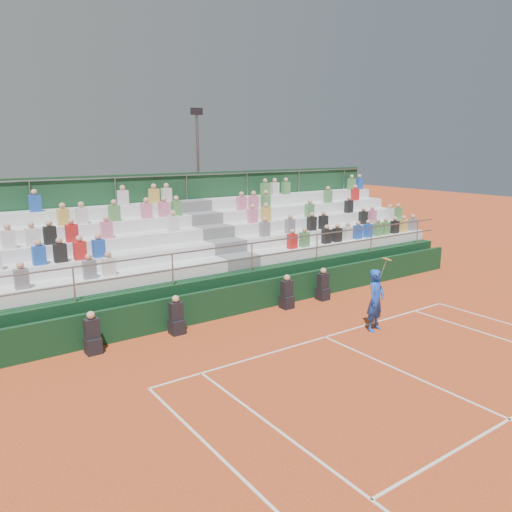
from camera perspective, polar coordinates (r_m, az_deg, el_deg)
ground at (r=14.89m, az=7.89°, el=-9.18°), size 90.00×90.00×0.00m
courtside_wall at (r=17.06m, az=0.58°, el=-4.45°), size 20.00×0.15×1.00m
line_officials at (r=15.90m, az=-2.96°, el=-5.83°), size 8.73×0.40×1.19m
grandstand at (r=19.54m, az=-4.98°, el=-0.56°), size 20.00×5.20×4.40m
tennis_player at (r=15.43m, az=13.53°, el=-4.91°), size 0.92×0.61×2.22m
floodlight_mast at (r=27.09m, az=-6.64°, el=10.05°), size 0.60×0.25×7.39m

